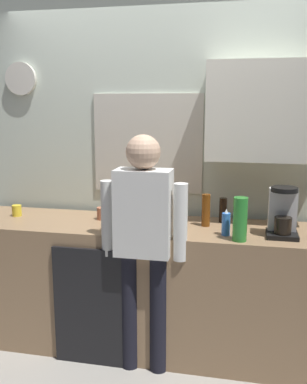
% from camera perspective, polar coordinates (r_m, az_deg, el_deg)
% --- Properties ---
extents(ground_plane, '(8.00, 8.00, 0.00)m').
position_cam_1_polar(ground_plane, '(3.24, -1.22, -21.93)').
color(ground_plane, '#9E998E').
extents(kitchen_counter, '(2.85, 0.64, 0.93)m').
position_cam_1_polar(kitchen_counter, '(3.28, -0.03, -12.25)').
color(kitchen_counter, '#937251').
rests_on(kitchen_counter, ground_plane).
extents(dishwasher_panel, '(0.56, 0.02, 0.84)m').
position_cam_1_polar(dishwasher_panel, '(3.10, -7.92, -14.79)').
color(dishwasher_panel, black).
rests_on(dishwasher_panel, ground_plane).
extents(back_wall_assembly, '(4.45, 0.42, 2.60)m').
position_cam_1_polar(back_wall_assembly, '(3.41, 3.00, 4.30)').
color(back_wall_assembly, silver).
rests_on(back_wall_assembly, ground_plane).
extents(coffee_maker, '(0.20, 0.20, 0.33)m').
position_cam_1_polar(coffee_maker, '(2.96, 16.55, -2.77)').
color(coffee_maker, black).
rests_on(coffee_maker, kitchen_counter).
extents(bottle_clear_soda, '(0.09, 0.09, 0.28)m').
position_cam_1_polar(bottle_clear_soda, '(2.79, 11.26, -3.52)').
color(bottle_clear_soda, '#2D8C33').
rests_on(bottle_clear_soda, kitchen_counter).
extents(bottle_dark_sauce, '(0.06, 0.06, 0.18)m').
position_cam_1_polar(bottle_dark_sauce, '(3.22, 9.08, -2.35)').
color(bottle_dark_sauce, black).
rests_on(bottle_dark_sauce, kitchen_counter).
extents(bottle_amber_beer, '(0.06, 0.06, 0.23)m').
position_cam_1_polar(bottle_amber_beer, '(3.10, 6.87, -2.38)').
color(bottle_amber_beer, brown).
rests_on(bottle_amber_beer, kitchen_counter).
extents(cup_yellow_cup, '(0.07, 0.07, 0.09)m').
position_cam_1_polar(cup_yellow_cup, '(3.53, -17.45, -2.33)').
color(cup_yellow_cup, yellow).
rests_on(cup_yellow_cup, kitchen_counter).
extents(cup_terracotta_mug, '(0.08, 0.08, 0.09)m').
position_cam_1_polar(cup_terracotta_mug, '(3.29, -6.72, -2.80)').
color(cup_terracotta_mug, '#B26647').
rests_on(cup_terracotta_mug, kitchen_counter).
extents(dish_soap, '(0.06, 0.06, 0.18)m').
position_cam_1_polar(dish_soap, '(2.91, 9.45, -4.12)').
color(dish_soap, blue).
rests_on(dish_soap, kitchen_counter).
extents(person_at_sink, '(0.57, 0.22, 1.60)m').
position_cam_1_polar(person_at_sink, '(2.84, -1.31, -5.70)').
color(person_at_sink, black).
rests_on(person_at_sink, ground_plane).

